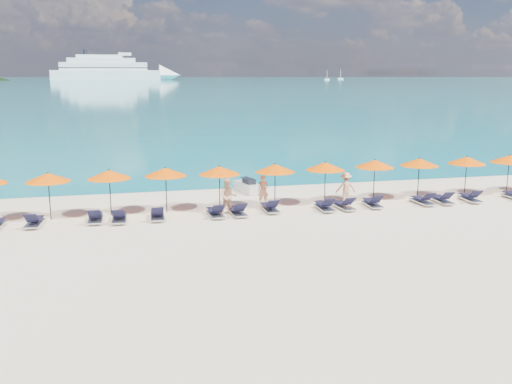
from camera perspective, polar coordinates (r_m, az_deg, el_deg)
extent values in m
plane|color=beige|center=(24.55, 1.63, -4.14)|extent=(1400.00, 1400.00, 0.00)
cube|color=#1FA9B2|center=(682.86, -13.16, 10.93)|extent=(1600.00, 1300.00, 0.01)
cube|color=white|center=(600.57, -14.75, 11.23)|extent=(105.83, 21.00, 9.59)
cone|color=white|center=(603.85, -8.61, 11.48)|extent=(21.46, 21.46, 21.10)
cube|color=white|center=(600.61, -14.98, 12.05)|extent=(84.68, 17.76, 7.67)
cube|color=white|center=(600.71, -15.20, 12.58)|extent=(65.66, 15.51, 4.80)
cube|color=white|center=(600.82, -15.40, 12.94)|extent=(44.51, 12.27, 3.36)
cube|color=black|center=(600.59, -14.97, 11.91)|extent=(85.74, 17.97, 0.86)
cube|color=black|center=(600.63, -14.99, 12.23)|extent=(83.63, 17.55, 0.86)
cylinder|color=black|center=(601.22, -16.72, 13.23)|extent=(4.22, 4.22, 5.28)
cube|color=white|center=(587.61, 7.11, 11.12)|extent=(5.27, 1.76, 1.41)
cylinder|color=white|center=(587.58, 7.12, 11.56)|extent=(0.32, 0.32, 8.78)
cube|color=white|center=(658.84, 8.44, 11.16)|extent=(6.13, 2.04, 1.64)
cylinder|color=white|center=(658.81, 8.46, 11.62)|extent=(0.37, 0.37, 10.22)
cube|color=silver|center=(32.94, -0.84, 0.49)|extent=(1.28, 2.36, 0.51)
cube|color=black|center=(32.70, -0.71, 1.07)|extent=(0.65, 1.01, 0.33)
cylinder|color=black|center=(33.34, -1.24, 1.52)|extent=(0.51, 0.16, 0.06)
imported|color=tan|center=(29.56, 0.73, 0.17)|extent=(0.60, 0.42, 1.56)
imported|color=tan|center=(27.50, -2.78, -0.48)|extent=(0.92, 0.60, 1.79)
imported|color=tan|center=(30.38, 8.97, 0.42)|extent=(1.11, 0.62, 1.64)
cylinder|color=black|center=(28.22, -19.96, -0.45)|extent=(0.05, 0.05, 2.20)
cone|color=#FA5700|center=(28.05, -20.09, 1.39)|extent=(2.10, 2.10, 0.42)
sphere|color=black|center=(28.02, -20.12, 1.83)|extent=(0.08, 0.08, 0.08)
cylinder|color=black|center=(28.18, -14.38, -0.12)|extent=(0.05, 0.05, 2.20)
cone|color=#FA5700|center=(28.01, -14.47, 1.72)|extent=(2.10, 2.10, 0.42)
sphere|color=black|center=(27.97, -14.50, 2.16)|extent=(0.08, 0.08, 0.08)
cylinder|color=black|center=(28.33, -8.98, 0.17)|extent=(0.05, 0.05, 2.20)
cone|color=#FA5700|center=(28.16, -9.04, 2.00)|extent=(2.10, 2.10, 0.42)
sphere|color=black|center=(28.13, -9.05, 2.45)|extent=(0.08, 0.08, 0.08)
cylinder|color=black|center=(28.47, -3.66, 0.35)|extent=(0.05, 0.05, 2.20)
cone|color=#FA5700|center=(28.31, -3.68, 2.18)|extent=(2.10, 2.10, 0.42)
sphere|color=black|center=(28.27, -3.69, 2.62)|extent=(0.08, 0.08, 0.08)
cylinder|color=black|center=(29.12, 1.91, 0.63)|extent=(0.05, 0.05, 2.20)
cone|color=#FA5700|center=(28.96, 1.92, 2.41)|extent=(2.10, 2.10, 0.42)
sphere|color=black|center=(28.92, 1.92, 2.84)|extent=(0.08, 0.08, 0.08)
cylinder|color=black|center=(29.92, 6.91, 0.85)|extent=(0.05, 0.05, 2.20)
cone|color=#FA5700|center=(29.76, 6.95, 2.59)|extent=(2.10, 2.10, 0.42)
sphere|color=black|center=(29.73, 6.97, 3.01)|extent=(0.08, 0.08, 0.08)
cylinder|color=black|center=(31.16, 11.72, 1.12)|extent=(0.05, 0.05, 2.20)
cone|color=#FA5700|center=(31.01, 11.80, 2.79)|extent=(2.10, 2.10, 0.42)
sphere|color=black|center=(30.98, 11.81, 3.20)|extent=(0.08, 0.08, 0.08)
cylinder|color=black|center=(32.30, 15.93, 1.29)|extent=(0.05, 0.05, 2.20)
cone|color=#FA5700|center=(32.16, 16.03, 2.90)|extent=(2.10, 2.10, 0.42)
sphere|color=black|center=(32.12, 16.05, 3.29)|extent=(0.08, 0.08, 0.08)
cylinder|color=black|center=(33.78, 20.23, 1.45)|extent=(0.05, 0.05, 2.20)
cone|color=#FA5700|center=(33.63, 20.34, 2.99)|extent=(2.10, 2.10, 0.42)
sphere|color=black|center=(33.60, 20.37, 3.36)|extent=(0.08, 0.08, 0.08)
cylinder|color=black|center=(35.23, 23.88, 1.57)|extent=(0.05, 0.05, 2.20)
cone|color=#FA5700|center=(35.10, 24.01, 3.05)|extent=(2.10, 2.10, 0.42)
sphere|color=black|center=(35.07, 24.04, 3.40)|extent=(0.08, 0.08, 0.08)
cube|color=silver|center=(27.45, -21.27, -2.93)|extent=(0.76, 1.74, 0.06)
cube|color=black|center=(27.65, -21.19, -2.48)|extent=(0.64, 1.14, 0.04)
cube|color=black|center=(26.83, -21.58, -2.38)|extent=(0.59, 0.58, 0.43)
cube|color=silver|center=(27.31, -15.76, -2.64)|extent=(0.66, 1.72, 0.06)
cube|color=black|center=(27.51, -15.75, -2.19)|extent=(0.58, 1.11, 0.04)
cube|color=black|center=(26.68, -15.88, -2.08)|extent=(0.56, 0.55, 0.43)
cube|color=silver|center=(27.07, -13.52, -2.65)|extent=(0.70, 1.73, 0.06)
cube|color=black|center=(27.27, -13.51, -2.19)|extent=(0.60, 1.12, 0.04)
cube|color=black|center=(26.44, -13.61, -2.08)|extent=(0.57, 0.56, 0.43)
cube|color=silver|center=(27.19, -9.83, -2.43)|extent=(0.68, 1.72, 0.06)
cube|color=black|center=(27.39, -9.86, -1.98)|extent=(0.59, 1.12, 0.04)
cube|color=black|center=(26.56, -9.83, -1.86)|extent=(0.57, 0.56, 0.43)
cube|color=silver|center=(27.32, -4.07, -2.21)|extent=(0.72, 1.73, 0.06)
cube|color=black|center=(27.51, -4.19, -1.77)|extent=(0.61, 1.13, 0.04)
cube|color=black|center=(26.70, -3.82, -1.63)|extent=(0.58, 0.57, 0.43)
cube|color=silver|center=(27.53, -1.88, -2.08)|extent=(0.75, 1.74, 0.06)
cube|color=black|center=(27.73, -2.03, -1.64)|extent=(0.64, 1.14, 0.04)
cube|color=black|center=(26.92, -1.56, -1.50)|extent=(0.59, 0.58, 0.43)
cube|color=silver|center=(28.23, 1.39, -1.72)|extent=(0.64, 1.71, 0.06)
cube|color=black|center=(28.43, 1.26, -1.30)|extent=(0.57, 1.11, 0.04)
cube|color=black|center=(27.62, 1.70, -1.15)|extent=(0.56, 0.54, 0.43)
cube|color=silver|center=(28.72, 6.84, -1.57)|extent=(0.66, 1.71, 0.06)
cube|color=black|center=(28.92, 6.69, -1.15)|extent=(0.57, 1.11, 0.04)
cube|color=black|center=(28.12, 7.22, -1.01)|extent=(0.56, 0.55, 0.43)
cube|color=silver|center=(29.09, 8.77, -1.45)|extent=(0.76, 1.74, 0.06)
cube|color=black|center=(29.27, 8.56, -1.04)|extent=(0.64, 1.14, 0.04)
cube|color=black|center=(28.52, 9.29, -0.89)|extent=(0.59, 0.58, 0.43)
cube|color=silver|center=(29.83, 11.55, -1.22)|extent=(0.73, 1.74, 0.06)
cube|color=black|center=(30.03, 11.39, -0.82)|extent=(0.62, 1.13, 0.04)
cube|color=black|center=(29.25, 11.97, -0.68)|extent=(0.58, 0.57, 0.43)
cube|color=silver|center=(31.08, 16.30, -0.94)|extent=(0.70, 1.73, 0.06)
cube|color=black|center=(31.25, 16.07, -0.56)|extent=(0.60, 1.13, 0.04)
cube|color=black|center=(30.55, 16.89, -0.41)|extent=(0.58, 0.56, 0.43)
cube|color=silver|center=(31.62, 18.09, -0.84)|extent=(0.72, 1.73, 0.06)
cube|color=black|center=(31.80, 17.89, -0.46)|extent=(0.61, 1.13, 0.04)
cube|color=black|center=(31.07, 18.61, -0.32)|extent=(0.58, 0.57, 0.43)
cube|color=silver|center=(32.55, 20.60, -0.66)|extent=(0.77, 1.75, 0.06)
cube|color=black|center=(32.73, 20.41, -0.30)|extent=(0.64, 1.14, 0.04)
cube|color=black|center=(32.00, 21.12, -0.16)|extent=(0.59, 0.58, 0.43)
cube|color=black|center=(34.23, 24.27, -0.10)|extent=(0.58, 1.11, 0.04)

